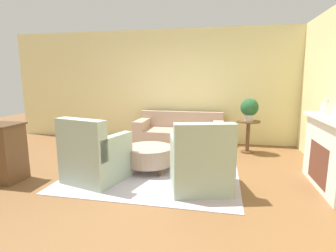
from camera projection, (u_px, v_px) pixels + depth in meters
The scene contains 11 objects.
ground_plane at pixel (153, 175), 4.41m from camera, with size 16.00×16.00×0.00m, color brown.
wall_back at pixel (178, 87), 6.63m from camera, with size 9.02×0.12×2.80m.
rug at pixel (153, 175), 4.41m from camera, with size 2.82×2.12×0.01m.
couch at pixel (180, 134), 6.25m from camera, with size 2.03×0.93×0.80m.
armchair_left at pixel (94, 157), 4.09m from camera, with size 1.00×0.99×1.02m.
armchair_right at pixel (201, 164), 3.76m from camera, with size 1.00×0.99×1.02m.
ottoman_table at pixel (149, 155), 4.59m from camera, with size 0.84×0.84×0.42m.
side_table at pixel (248, 131), 5.69m from camera, with size 0.49×0.49×0.71m.
fireplace at pixel (332, 152), 3.77m from camera, with size 0.44×1.44×1.07m.
vase_mantel_near at pixel (326, 108), 4.02m from camera, with size 0.16×0.16×0.24m.
potted_plant_on_side_table at pixel (249, 108), 5.59m from camera, with size 0.38×0.38×0.48m.
Camera 1 is at (1.10, -4.05, 1.60)m, focal length 28.00 mm.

